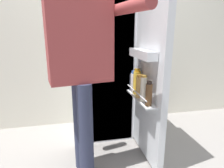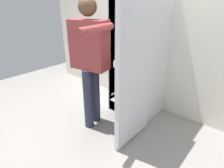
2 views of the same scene
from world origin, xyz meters
name	(u,v)px [view 2 (image 2 of 2)]	position (x,y,z in m)	size (l,w,h in m)	color
ground_plane	(114,124)	(0.00, 0.00, 0.00)	(5.87, 5.87, 0.00)	gray
kitchen_wall	(153,25)	(0.00, 0.87, 1.27)	(4.40, 0.10, 2.54)	silver
refrigerator	(138,56)	(0.03, 0.48, 0.89)	(0.72, 1.20, 1.79)	silver
person	(90,55)	(-0.24, -0.16, 1.00)	(0.65, 0.73, 1.65)	#2D334C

